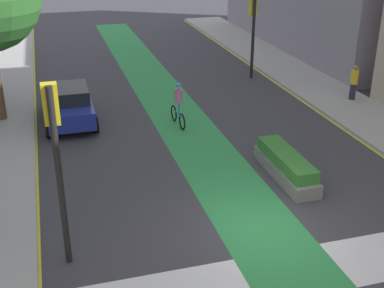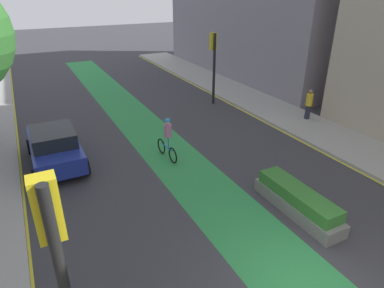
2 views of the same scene
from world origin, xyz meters
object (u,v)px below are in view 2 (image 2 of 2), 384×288
object	(u,v)px
traffic_signal_near_left	(60,265)
pedestrian_sidewalk_right_a	(309,104)
car_blue_left_far	(55,146)
cyclist_in_lane	(167,138)
traffic_signal_far_right	(213,55)
median_planter	(297,201)

from	to	relation	value
traffic_signal_near_left	pedestrian_sidewalk_right_a	world-z (taller)	traffic_signal_near_left
traffic_signal_near_left	pedestrian_sidewalk_right_a	size ratio (longest dim) A/B	2.85
car_blue_left_far	cyclist_in_lane	world-z (taller)	cyclist_in_lane
traffic_signal_far_right	car_blue_left_far	distance (m)	10.65
traffic_signal_far_right	car_blue_left_far	bearing A→B (deg)	-157.87
traffic_signal_near_left	cyclist_in_lane	xyz separation A→B (m)	(4.93, 7.85, -2.23)
pedestrian_sidewalk_right_a	traffic_signal_far_right	bearing A→B (deg)	120.91
traffic_signal_far_right	cyclist_in_lane	size ratio (longest dim) A/B	2.26
cyclist_in_lane	median_planter	world-z (taller)	cyclist_in_lane
traffic_signal_far_right	pedestrian_sidewalk_right_a	distance (m)	6.16
car_blue_left_far	median_planter	distance (m)	9.54
cyclist_in_lane	pedestrian_sidewalk_right_a	size ratio (longest dim) A/B	1.16
car_blue_left_far	pedestrian_sidewalk_right_a	xyz separation A→B (m)	(12.66, -1.07, 0.16)
traffic_signal_far_right	pedestrian_sidewalk_right_a	bearing A→B (deg)	-59.09
traffic_signal_near_left	median_planter	distance (m)	8.11
cyclist_in_lane	pedestrian_sidewalk_right_a	bearing A→B (deg)	4.02
traffic_signal_far_right	pedestrian_sidewalk_right_a	xyz separation A→B (m)	(3.00, -5.00, -1.98)
pedestrian_sidewalk_right_a	median_planter	world-z (taller)	pedestrian_sidewalk_right_a
pedestrian_sidewalk_right_a	car_blue_left_far	bearing A→B (deg)	175.15
traffic_signal_near_left	pedestrian_sidewalk_right_a	distance (m)	15.94
median_planter	traffic_signal_far_right	bearing A→B (deg)	73.80
car_blue_left_far	pedestrian_sidewalk_right_a	distance (m)	12.70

